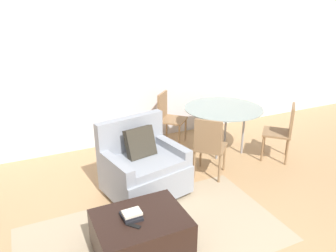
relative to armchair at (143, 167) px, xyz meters
The scene contains 10 objects.
wall_back 1.97m from the armchair, 89.26° to the left, with size 12.00×0.06×2.75m.
area_rug 0.93m from the armchair, 103.81° to the right, with size 2.81×1.51×0.01m.
armchair is the anchor object (origin of this frame).
ottoman 1.11m from the armchair, 112.38° to the right, with size 0.89×0.68×0.42m.
book_stack 1.11m from the armchair, 116.66° to the right, with size 0.20×0.19×0.07m.
tv_remote_primary 1.23m from the armchair, 115.08° to the right, with size 0.12×0.13×0.01m.
dining_table 1.80m from the armchair, 21.80° to the left, with size 1.26×1.26×0.75m.
dining_chair_near_left 0.98m from the armchair, ahead, with size 0.59×0.59×0.90m.
dining_chair_near_right 2.32m from the armchair, ahead, with size 0.59×0.59×0.90m.
dining_chair_far_left 1.65m from the armchair, 53.75° to the left, with size 0.59×0.59×0.90m.
Camera 1 is at (-1.31, -1.67, 2.39)m, focal length 35.00 mm.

